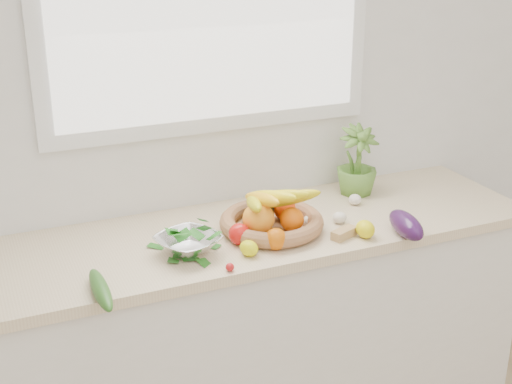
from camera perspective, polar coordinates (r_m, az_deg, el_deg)
name	(u,v)px	position (r m, az deg, el deg)	size (l,w,h in m)	color
back_wall	(210,92)	(2.73, -3.68, 7.98)	(4.50, 0.02, 2.70)	white
counter_cabinet	(242,340)	(2.84, -1.11, -11.76)	(2.20, 0.58, 0.86)	silver
countertop	(241,235)	(2.62, -1.18, -3.48)	(2.24, 0.62, 0.04)	beige
orange_loose	(276,239)	(2.45, 1.60, -3.78)	(0.08, 0.08, 0.08)	#D75F06
lemon_a	(249,248)	(2.41, -0.57, -4.53)	(0.05, 0.07, 0.05)	#E2E40C
lemon_b	(365,229)	(2.57, 8.74, -2.95)	(0.06, 0.08, 0.06)	yellow
lemon_c	(409,225)	(2.63, 12.13, -2.58)	(0.06, 0.08, 0.06)	#E7B50C
apple	(239,234)	(2.49, -1.35, -3.38)	(0.08, 0.08, 0.08)	red
ginger	(344,233)	(2.57, 7.05, -3.30)	(0.10, 0.04, 0.03)	tan
garlic_a	(309,222)	(2.63, 4.28, -2.37)	(0.05, 0.05, 0.04)	silver
garlic_b	(355,200)	(2.86, 7.92, -0.60)	(0.05, 0.05, 0.04)	white
garlic_c	(340,218)	(2.68, 6.70, -2.06)	(0.05, 0.05, 0.04)	white
eggplant	(406,225)	(2.60, 11.91, -2.59)	(0.08, 0.22, 0.09)	#2F103D
cucumber	(101,290)	(2.21, -12.33, -7.63)	(0.05, 0.27, 0.05)	#2C5A1A
radish	(230,267)	(2.32, -2.10, -6.03)	(0.03, 0.03, 0.03)	red
potted_herb	(357,163)	(2.94, 8.08, 2.35)	(0.17, 0.17, 0.31)	#578731
fruit_basket	(271,217)	(2.59, 1.19, -1.99)	(0.50, 0.50, 0.19)	#AF7C4D
colander_with_spinach	(188,239)	(2.42, -5.46, -3.74)	(0.27, 0.27, 0.11)	white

